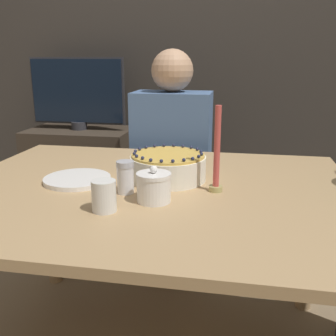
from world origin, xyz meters
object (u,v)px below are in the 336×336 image
object	(u,v)px
sugar_bowl	(154,187)
tv_monitor	(77,92)
candle	(217,157)
person_man_blue_shirt	(172,179)
cake	(168,167)
sugar_shaker	(125,177)

from	to	relation	value
sugar_bowl	tv_monitor	bearing A→B (deg)	121.31
sugar_bowl	candle	xyz separation A→B (m)	(0.18, 0.13, 0.07)
sugar_bowl	person_man_blue_shirt	bearing A→B (deg)	96.26
cake	person_man_blue_shirt	size ratio (longest dim) A/B	0.23
cake	sugar_shaker	bearing A→B (deg)	-123.12
sugar_shaker	tv_monitor	bearing A→B (deg)	118.82
cake	person_man_blue_shirt	bearing A→B (deg)	98.58
cake	candle	size ratio (longest dim) A/B	0.96
cake	person_man_blue_shirt	world-z (taller)	person_man_blue_shirt
cake	tv_monitor	bearing A→B (deg)	126.52
sugar_bowl	cake	bearing A→B (deg)	89.48
sugar_bowl	candle	world-z (taller)	candle
sugar_shaker	candle	xyz separation A→B (m)	(0.29, 0.07, 0.06)
cake	candle	xyz separation A→B (m)	(0.18, -0.10, 0.07)
sugar_shaker	tv_monitor	xyz separation A→B (m)	(-0.68, 1.23, 0.15)
candle	tv_monitor	bearing A→B (deg)	129.78
sugar_bowl	sugar_shaker	world-z (taller)	sugar_bowl
sugar_bowl	sugar_shaker	distance (m)	0.12
cake	candle	distance (m)	0.21
cake	sugar_bowl	size ratio (longest dim) A/B	2.38
sugar_shaker	person_man_blue_shirt	size ratio (longest dim) A/B	0.09
cake	tv_monitor	xyz separation A→B (m)	(-0.78, 1.06, 0.16)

